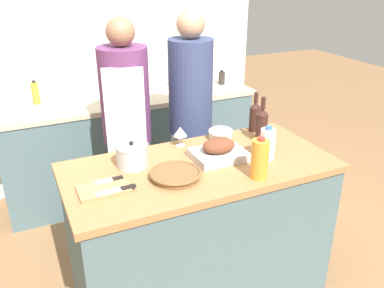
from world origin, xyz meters
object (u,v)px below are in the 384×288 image
wine_glass_left (180,132)px  person_cook_aproned (127,124)px  cutting_board (103,189)px  mixing_bowl (221,134)px  stand_mixer (187,76)px  milk_jug (268,144)px  roasting_pan (219,151)px  knife_paring (110,180)px  wine_bottle_dark (255,116)px  person_cook_guest (191,114)px  stock_pot (132,155)px  wicker_basket (175,174)px  condiment_bottle_short (36,93)px  knife_chef (117,190)px  wine_bottle_green (262,124)px  condiment_bottle_tall (222,78)px  juice_jug (260,159)px  condiment_bottle_extra (110,83)px

wine_glass_left → person_cook_aproned: 0.53m
cutting_board → mixing_bowl: (0.83, 0.33, 0.03)m
cutting_board → stand_mixer: bearing=52.6°
milk_jug → wine_glass_left: milk_jug is taller
roasting_pan → knife_paring: 0.64m
wine_bottle_dark → person_cook_guest: bearing=124.5°
stock_pot → milk_jug: size_ratio=0.91×
knife_paring → wicker_basket: bearing=-15.0°
mixing_bowl → condiment_bottle_short: bearing=127.9°
wicker_basket → knife_chef: (-0.31, -0.02, -0.00)m
knife_paring → person_cook_aproned: size_ratio=0.09×
stock_pot → wine_bottle_green: wine_bottle_green is taller
cutting_board → stock_pot: bearing=43.3°
wine_bottle_dark → condiment_bottle_tall: (0.37, 1.13, -0.06)m
juice_jug → wine_bottle_green: bearing=55.2°
wine_bottle_green → condiment_bottle_tall: wine_bottle_green is taller
roasting_pan → knife_paring: bearing=-177.5°
stock_pot → stand_mixer: (0.88, 1.23, 0.06)m
wine_bottle_dark → wicker_basket: bearing=-152.0°
stock_pot → condiment_bottle_tall: (1.26, 1.28, -0.02)m
condiment_bottle_extra → juice_jug: bearing=-80.0°
roasting_pan → condiment_bottle_short: 1.73m
knife_chef → person_cook_guest: person_cook_guest is taller
condiment_bottle_tall → cutting_board: bearing=-134.7°
cutting_board → condiment_bottle_tall: bearing=45.3°
condiment_bottle_extra → knife_paring: bearing=-104.5°
condiment_bottle_extra → knife_chef: bearing=-103.4°
mixing_bowl → person_cook_guest: (-0.01, 0.44, -0.01)m
roasting_pan → wine_bottle_green: wine_bottle_green is taller
condiment_bottle_tall → juice_jug: bearing=-112.5°
condiment_bottle_extra → person_cook_guest: size_ratio=0.13×
wine_bottle_dark → milk_jug: bearing=-113.2°
wicker_basket → stock_pot: size_ratio=1.52×
mixing_bowl → wine_glass_left: bearing=178.1°
juice_jug → wine_glass_left: bearing=111.4°
roasting_pan → condiment_bottle_short: (-0.84, 1.51, 0.03)m
milk_jug → person_cook_guest: 0.81m
wine_bottle_green → condiment_bottle_short: bearing=130.4°
condiment_bottle_extra → person_cook_aproned: person_cook_aproned is taller
wine_bottle_dark → condiment_bottle_short: (-1.26, 1.24, -0.03)m
milk_jug → roasting_pan: bearing=154.7°
stock_pot → milk_jug: bearing=-17.9°
stand_mixer → wine_glass_left: bearing=-116.2°
condiment_bottle_short → mixing_bowl: bearing=-52.1°
stock_pot → knife_paring: stock_pot is taller
knife_chef → wicker_basket: bearing=4.5°
juice_jug → person_cook_aproned: person_cook_aproned is taller
wicker_basket → stock_pot: stock_pot is taller
cutting_board → wine_bottle_green: (1.04, 0.19, 0.10)m
wine_bottle_dark → cutting_board: bearing=-162.1°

